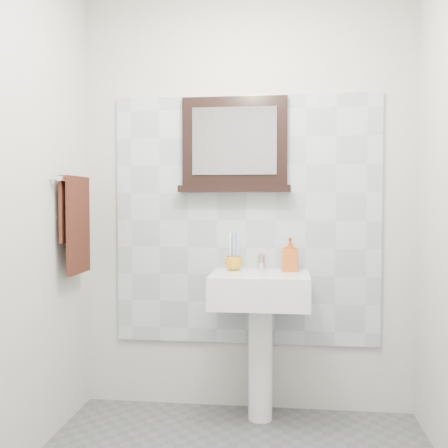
# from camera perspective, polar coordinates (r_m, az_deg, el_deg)

# --- Properties ---
(back_wall) EXTENTS (2.00, 0.01, 2.50)m
(back_wall) POSITION_cam_1_polar(r_m,az_deg,el_deg) (3.18, 2.43, 2.22)
(back_wall) COLOR beige
(back_wall) RESTS_ON ground
(front_wall) EXTENTS (2.00, 0.01, 2.50)m
(front_wall) POSITION_cam_1_polar(r_m,az_deg,el_deg) (1.00, -7.08, 1.64)
(front_wall) COLOR beige
(front_wall) RESTS_ON ground
(splashback) EXTENTS (1.60, 0.02, 1.50)m
(splashback) POSITION_cam_1_polar(r_m,az_deg,el_deg) (3.17, 2.41, 0.41)
(splashback) COLOR #ABB5B9
(splashback) RESTS_ON back_wall
(pedestal_sink) EXTENTS (0.55, 0.44, 0.96)m
(pedestal_sink) POSITION_cam_1_polar(r_m,az_deg,el_deg) (3.01, 3.95, -8.80)
(pedestal_sink) COLOR white
(pedestal_sink) RESTS_ON ground
(toothbrush_cup) EXTENTS (0.13, 0.13, 0.08)m
(toothbrush_cup) POSITION_cam_1_polar(r_m,az_deg,el_deg) (3.08, 1.04, -4.31)
(toothbrush_cup) COLOR orange
(toothbrush_cup) RESTS_ON pedestal_sink
(toothbrushes) EXTENTS (0.05, 0.04, 0.21)m
(toothbrushes) POSITION_cam_1_polar(r_m,az_deg,el_deg) (3.08, 1.08, -2.77)
(toothbrushes) COLOR white
(toothbrushes) RESTS_ON toothbrush_cup
(soap_dispenser) EXTENTS (0.09, 0.10, 0.20)m
(soap_dispenser) POSITION_cam_1_polar(r_m,az_deg,el_deg) (3.06, 7.22, -3.27)
(soap_dispenser) COLOR #B33315
(soap_dispenser) RESTS_ON pedestal_sink
(framed_mirror) EXTENTS (0.67, 0.11, 0.57)m
(framed_mirror) POSITION_cam_1_polar(r_m,az_deg,el_deg) (3.16, 1.16, 8.37)
(framed_mirror) COLOR black
(framed_mirror) RESTS_ON back_wall
(towel_bar) EXTENTS (0.07, 0.40, 0.03)m
(towel_bar) POSITION_cam_1_polar(r_m,az_deg,el_deg) (3.08, -16.03, 4.64)
(towel_bar) COLOR silver
(towel_bar) RESTS_ON left_wall
(hand_towel) EXTENTS (0.06, 0.30, 0.55)m
(hand_towel) POSITION_cam_1_polar(r_m,az_deg,el_deg) (3.07, -15.86, 0.72)
(hand_towel) COLOR #36170F
(hand_towel) RESTS_ON towel_bar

